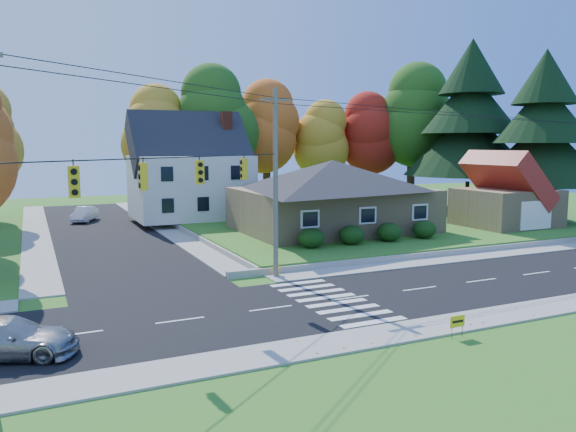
% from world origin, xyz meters
% --- Properties ---
extents(ground, '(120.00, 120.00, 0.00)m').
position_xyz_m(ground, '(0.00, 0.00, 0.00)').
color(ground, '#3D7923').
extents(road_main, '(90.00, 8.00, 0.02)m').
position_xyz_m(road_main, '(0.00, 0.00, 0.01)').
color(road_main, black).
rests_on(road_main, ground).
extents(road_cross, '(8.00, 44.00, 0.02)m').
position_xyz_m(road_cross, '(-8.00, 26.00, 0.01)').
color(road_cross, black).
rests_on(road_cross, ground).
extents(sidewalk_north, '(90.00, 2.00, 0.08)m').
position_xyz_m(sidewalk_north, '(0.00, 5.00, 0.04)').
color(sidewalk_north, '#9C9A90').
rests_on(sidewalk_north, ground).
extents(sidewalk_south, '(90.00, 2.00, 0.08)m').
position_xyz_m(sidewalk_south, '(0.00, -5.00, 0.04)').
color(sidewalk_south, '#9C9A90').
rests_on(sidewalk_south, ground).
extents(lawn, '(30.00, 30.00, 0.50)m').
position_xyz_m(lawn, '(13.00, 21.00, 0.25)').
color(lawn, '#3D7923').
rests_on(lawn, ground).
extents(ranch_house, '(14.60, 10.60, 5.40)m').
position_xyz_m(ranch_house, '(8.00, 16.00, 3.27)').
color(ranch_house, tan).
rests_on(ranch_house, lawn).
extents(colonial_house, '(10.40, 8.40, 9.60)m').
position_xyz_m(colonial_house, '(0.04, 28.00, 4.58)').
color(colonial_house, silver).
rests_on(colonial_house, lawn).
extents(garage, '(7.30, 6.30, 4.60)m').
position_xyz_m(garage, '(22.00, 11.99, 2.84)').
color(garage, tan).
rests_on(garage, lawn).
extents(hedge_row, '(10.70, 1.70, 1.27)m').
position_xyz_m(hedge_row, '(7.50, 9.80, 1.14)').
color(hedge_row, '#163A10').
rests_on(hedge_row, lawn).
extents(traffic_infrastructure, '(38.10, 10.66, 10.00)m').
position_xyz_m(traffic_infrastructure, '(-0.15, 1.35, 5.15)').
color(traffic_infrastructure, '#666059').
rests_on(traffic_infrastructure, ground).
extents(tree_lot_0, '(6.72, 6.72, 12.51)m').
position_xyz_m(tree_lot_0, '(-2.00, 34.00, 8.31)').
color(tree_lot_0, '#3F2A19').
rests_on(tree_lot_0, lawn).
extents(tree_lot_1, '(7.84, 7.84, 14.60)m').
position_xyz_m(tree_lot_1, '(4.00, 33.00, 9.61)').
color(tree_lot_1, '#3F2A19').
rests_on(tree_lot_1, lawn).
extents(tree_lot_2, '(7.28, 7.28, 13.56)m').
position_xyz_m(tree_lot_2, '(10.00, 34.00, 8.96)').
color(tree_lot_2, '#3F2A19').
rests_on(tree_lot_2, lawn).
extents(tree_lot_3, '(6.16, 6.16, 11.47)m').
position_xyz_m(tree_lot_3, '(16.00, 33.00, 7.65)').
color(tree_lot_3, '#3F2A19').
rests_on(tree_lot_3, lawn).
extents(tree_lot_4, '(6.72, 6.72, 12.51)m').
position_xyz_m(tree_lot_4, '(22.00, 32.00, 8.31)').
color(tree_lot_4, '#3F2A19').
rests_on(tree_lot_4, lawn).
extents(tree_lot_5, '(8.40, 8.40, 15.64)m').
position_xyz_m(tree_lot_5, '(26.00, 30.00, 10.27)').
color(tree_lot_5, '#3F2A19').
rests_on(tree_lot_5, lawn).
extents(conifer_east_a, '(12.80, 12.80, 16.96)m').
position_xyz_m(conifer_east_a, '(27.00, 22.00, 9.39)').
color(conifer_east_a, '#3F2A19').
rests_on(conifer_east_a, lawn).
extents(conifer_east_b, '(11.20, 11.20, 14.84)m').
position_xyz_m(conifer_east_b, '(28.00, 14.00, 8.28)').
color(conifer_east_b, '#3F2A19').
rests_on(conifer_east_b, lawn).
extents(silver_sedan, '(5.00, 3.35, 1.34)m').
position_xyz_m(silver_sedan, '(-14.24, -1.48, 0.69)').
color(silver_sedan, '#9C9C9E').
rests_on(silver_sedan, road_main).
extents(white_car, '(2.87, 4.35, 1.36)m').
position_xyz_m(white_car, '(-8.80, 32.81, 0.70)').
color(white_car, silver).
rests_on(white_car, road_cross).
extents(fire_hydrant, '(0.47, 0.37, 0.84)m').
position_xyz_m(fire_hydrant, '(-1.36, 5.41, 0.40)').
color(fire_hydrant, yellow).
rests_on(fire_hydrant, ground).
extents(yard_sign, '(0.67, 0.03, 0.83)m').
position_xyz_m(yard_sign, '(0.84, -6.24, 0.59)').
color(yard_sign, black).
rests_on(yard_sign, ground).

